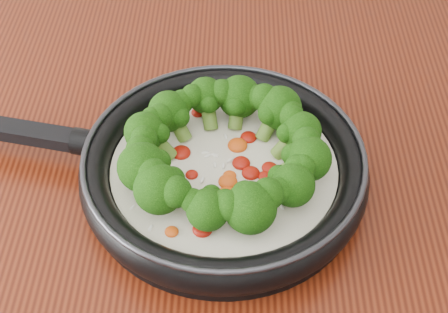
{
  "coord_description": "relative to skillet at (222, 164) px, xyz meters",
  "views": [
    {
      "loc": [
        0.08,
        0.55,
        1.48
      ],
      "look_at": [
        0.07,
        1.07,
        0.95
      ],
      "focal_mm": 52.52,
      "sensor_mm": 36.0,
      "label": 1
    }
  ],
  "objects": [
    {
      "name": "skillet",
      "position": [
        0.0,
        0.0,
        0.0
      ],
      "size": [
        0.54,
        0.39,
        0.1
      ],
      "color": "black",
      "rests_on": "counter"
    }
  ]
}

